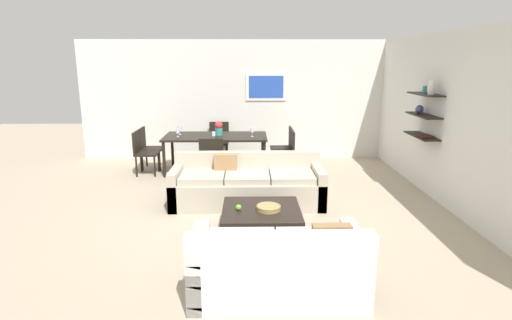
# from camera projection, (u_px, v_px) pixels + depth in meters

# --- Properties ---
(ground_plane) EXTENTS (18.00, 18.00, 0.00)m
(ground_plane) POSITION_uv_depth(u_px,v_px,m) (253.00, 210.00, 6.33)
(ground_plane) COLOR tan
(back_wall_unit) EXTENTS (8.40, 0.09, 2.70)m
(back_wall_unit) POSITION_uv_depth(u_px,v_px,m) (265.00, 100.00, 9.44)
(back_wall_unit) COLOR silver
(back_wall_unit) RESTS_ON ground
(right_wall_shelf_unit) EXTENTS (0.34, 8.20, 2.70)m
(right_wall_shelf_unit) POSITION_uv_depth(u_px,v_px,m) (440.00, 117.00, 6.65)
(right_wall_shelf_unit) COLOR silver
(right_wall_shelf_unit) RESTS_ON ground
(sofa_beige) EXTENTS (2.39, 0.90, 0.78)m
(sofa_beige) POSITION_uv_depth(u_px,v_px,m) (247.00, 186.00, 6.58)
(sofa_beige) COLOR #B2A893
(sofa_beige) RESTS_ON ground
(loveseat_white) EXTENTS (1.68, 0.90, 0.78)m
(loveseat_white) POSITION_uv_depth(u_px,v_px,m) (278.00, 266.00, 4.02)
(loveseat_white) COLOR white
(loveseat_white) RESTS_ON ground
(coffee_table) EXTENTS (1.01, 0.99, 0.38)m
(coffee_table) POSITION_uv_depth(u_px,v_px,m) (261.00, 222.00, 5.36)
(coffee_table) COLOR black
(coffee_table) RESTS_ON ground
(decorative_bowl) EXTENTS (0.31, 0.31, 0.06)m
(decorative_bowl) POSITION_uv_depth(u_px,v_px,m) (269.00, 208.00, 5.26)
(decorative_bowl) COLOR #99844C
(decorative_bowl) RESTS_ON coffee_table
(apple_on_coffee_table) EXTENTS (0.08, 0.08, 0.08)m
(apple_on_coffee_table) POSITION_uv_depth(u_px,v_px,m) (239.00, 207.00, 5.25)
(apple_on_coffee_table) COLOR #669E2D
(apple_on_coffee_table) RESTS_ON coffee_table
(dining_table) EXTENTS (2.08, 1.03, 0.75)m
(dining_table) POSITION_uv_depth(u_px,v_px,m) (216.00, 138.00, 8.42)
(dining_table) COLOR black
(dining_table) RESTS_ON ground
(dining_chair_right_far) EXTENTS (0.44, 0.44, 0.88)m
(dining_chair_right_far) POSITION_uv_depth(u_px,v_px,m) (285.00, 145.00, 8.71)
(dining_chair_right_far) COLOR black
(dining_chair_right_far) RESTS_ON ground
(dining_chair_head) EXTENTS (0.44, 0.44, 0.88)m
(dining_chair_head) POSITION_uv_depth(u_px,v_px,m) (219.00, 139.00, 9.36)
(dining_chair_head) COLOR black
(dining_chair_head) RESTS_ON ground
(dining_chair_left_near) EXTENTS (0.44, 0.44, 0.88)m
(dining_chair_left_near) POSITION_uv_depth(u_px,v_px,m) (142.00, 150.00, 8.21)
(dining_chair_left_near) COLOR black
(dining_chair_left_near) RESTS_ON ground
(dining_chair_right_near) EXTENTS (0.44, 0.44, 0.88)m
(dining_chair_right_near) POSITION_uv_depth(u_px,v_px,m) (287.00, 149.00, 8.26)
(dining_chair_right_near) COLOR black
(dining_chair_right_near) RESTS_ON ground
(dining_chair_foot) EXTENTS (0.44, 0.44, 0.88)m
(dining_chair_foot) POSITION_uv_depth(u_px,v_px,m) (212.00, 158.00, 7.57)
(dining_chair_foot) COLOR black
(dining_chair_foot) RESTS_ON ground
(dining_chair_left_far) EXTENTS (0.44, 0.44, 0.88)m
(dining_chair_left_far) POSITION_uv_depth(u_px,v_px,m) (148.00, 145.00, 8.66)
(dining_chair_left_far) COLOR black
(dining_chair_left_far) RESTS_ON ground
(wine_glass_foot) EXTENTS (0.07, 0.07, 0.16)m
(wine_glass_foot) POSITION_uv_depth(u_px,v_px,m) (214.00, 134.00, 7.94)
(wine_glass_foot) COLOR silver
(wine_glass_foot) RESTS_ON dining_table
(wine_glass_left_near) EXTENTS (0.07, 0.07, 0.17)m
(wine_glass_left_near) POSITION_uv_depth(u_px,v_px,m) (178.00, 131.00, 8.24)
(wine_glass_left_near) COLOR silver
(wine_glass_left_near) RESTS_ON dining_table
(wine_glass_right_near) EXTENTS (0.07, 0.07, 0.17)m
(wine_glass_right_near) POSITION_uv_depth(u_px,v_px,m) (252.00, 131.00, 8.26)
(wine_glass_right_near) COLOR silver
(wine_glass_right_near) RESTS_ON dining_table
(wine_glass_left_far) EXTENTS (0.07, 0.07, 0.18)m
(wine_glass_left_far) POSITION_uv_depth(u_px,v_px,m) (180.00, 128.00, 8.48)
(wine_glass_left_far) COLOR silver
(wine_glass_left_far) RESTS_ON dining_table
(wine_glass_head) EXTENTS (0.06, 0.06, 0.15)m
(wine_glass_head) POSITION_uv_depth(u_px,v_px,m) (217.00, 127.00, 8.82)
(wine_glass_head) COLOR silver
(wine_glass_head) RESTS_ON dining_table
(centerpiece_vase) EXTENTS (0.16, 0.16, 0.29)m
(centerpiece_vase) POSITION_uv_depth(u_px,v_px,m) (219.00, 128.00, 8.40)
(centerpiece_vase) COLOR teal
(centerpiece_vase) RESTS_ON dining_table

